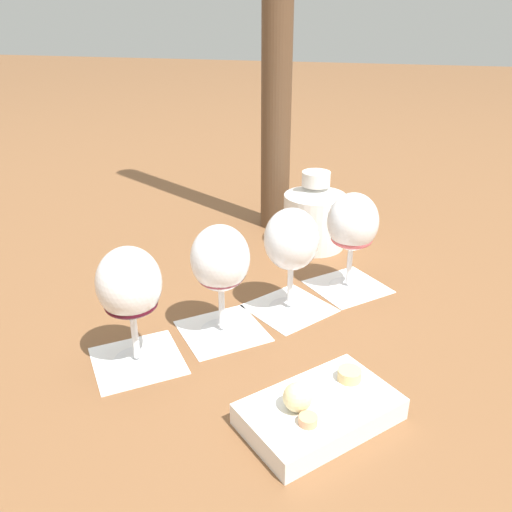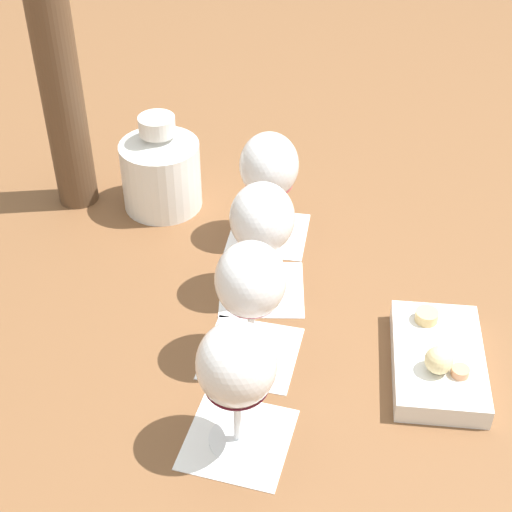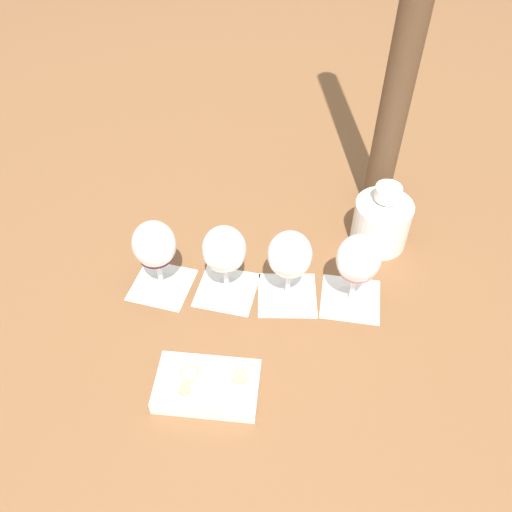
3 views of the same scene
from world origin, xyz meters
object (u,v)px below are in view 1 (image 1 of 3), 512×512
(wine_glass_3, at_px, (130,288))
(snack_dish, at_px, (319,410))
(wine_glass_0, at_px, (353,226))
(ceramic_vase, at_px, (314,215))
(wine_glass_1, at_px, (291,244))
(wine_glass_2, at_px, (220,263))

(wine_glass_3, relative_size, snack_dish, 0.82)
(wine_glass_0, relative_size, ceramic_vase, 1.09)
(wine_glass_0, height_order, snack_dish, wine_glass_0)
(wine_glass_0, distance_m, ceramic_vase, 0.18)
(wine_glass_0, bearing_deg, ceramic_vase, -152.26)
(wine_glass_1, height_order, ceramic_vase, wine_glass_1)
(wine_glass_1, bearing_deg, wine_glass_2, -43.17)
(wine_glass_0, bearing_deg, wine_glass_1, -41.26)
(wine_glass_1, distance_m, snack_dish, 0.27)
(snack_dish, bearing_deg, wine_glass_2, -133.38)
(wine_glass_0, bearing_deg, wine_glass_2, -42.20)
(wine_glass_1, xyz_separation_m, wine_glass_2, (0.09, -0.08, -0.00))
(wine_glass_0, distance_m, wine_glass_2, 0.24)
(wine_glass_0, xyz_separation_m, wine_glass_3, (0.28, -0.25, 0.00))
(ceramic_vase, xyz_separation_m, snack_dish, (0.49, 0.08, -0.05))
(wine_glass_3, bearing_deg, wine_glass_2, 137.49)
(snack_dish, bearing_deg, wine_glass_0, 179.52)
(wine_glass_1, xyz_separation_m, ceramic_vase, (-0.25, -0.00, -0.05))
(wine_glass_0, relative_size, snack_dish, 0.82)
(wine_glass_1, bearing_deg, wine_glass_0, 138.74)
(wine_glass_1, relative_size, wine_glass_3, 1.00)
(wine_glass_1, bearing_deg, wine_glass_3, -42.83)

